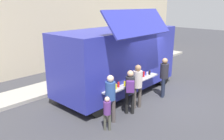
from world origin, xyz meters
name	(u,v)px	position (x,y,z in m)	size (l,w,h in m)	color
ground_plane	(160,98)	(0.00, 0.00, 0.00)	(60.00, 60.00, 0.00)	#38383D
curb_strip	(8,100)	(-4.66, 4.48, 0.07)	(28.00, 1.60, 0.15)	#9E998E
food_truck_main	(118,59)	(-0.66, 1.86, 1.59)	(6.02, 3.20, 3.76)	#2B319F
trash_bin	(132,60)	(3.21, 4.18, 0.48)	(0.60, 0.60, 0.96)	#2E5E37
customer_front_ordering	(137,83)	(-1.42, 0.20, 1.04)	(0.57, 0.39, 1.75)	#4B433F
customer_mid_with_backpack	(130,88)	(-2.02, 0.06, 1.03)	(0.53, 0.50, 1.67)	black
customer_rear_waiting	(110,95)	(-2.93, 0.17, 1.01)	(0.35, 0.35, 1.70)	#4D4444
customer_extra_browsing	(164,74)	(0.29, 0.05, 1.04)	(0.35, 0.35, 1.74)	#1E2439
child_near_queue	(107,111)	(-3.39, -0.14, 0.69)	(0.24, 0.24, 1.16)	#494A40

